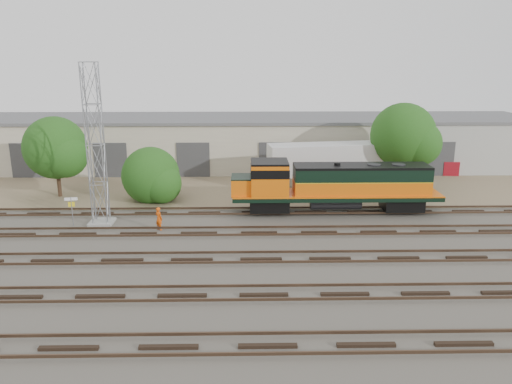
{
  "coord_description": "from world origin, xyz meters",
  "views": [
    {
      "loc": [
        -0.83,
        -29.81,
        11.35
      ],
      "look_at": [
        -0.16,
        4.0,
        2.2
      ],
      "focal_mm": 35.0,
      "sensor_mm": 36.0,
      "label": 1
    }
  ],
  "objects_px": {
    "locomotive": "(333,185)",
    "semi_trailer": "(345,160)",
    "signal_tower": "(96,148)",
    "worker": "(159,219)"
  },
  "relations": [
    {
      "from": "semi_trailer",
      "to": "signal_tower",
      "type": "bearing_deg",
      "value": -161.19
    },
    {
      "from": "signal_tower",
      "to": "semi_trailer",
      "type": "bearing_deg",
      "value": 27.15
    },
    {
      "from": "signal_tower",
      "to": "locomotive",
      "type": "bearing_deg",
      "value": 7.46
    },
    {
      "from": "signal_tower",
      "to": "semi_trailer",
      "type": "distance_m",
      "value": 21.53
    },
    {
      "from": "locomotive",
      "to": "worker",
      "type": "distance_m",
      "value": 12.95
    },
    {
      "from": "locomotive",
      "to": "semi_trailer",
      "type": "bearing_deg",
      "value": 72.83
    },
    {
      "from": "signal_tower",
      "to": "worker",
      "type": "xyz_separation_m",
      "value": [
        4.28,
        -1.4,
        -4.58
      ]
    },
    {
      "from": "signal_tower",
      "to": "semi_trailer",
      "type": "height_order",
      "value": "signal_tower"
    },
    {
      "from": "locomotive",
      "to": "signal_tower",
      "type": "height_order",
      "value": "signal_tower"
    },
    {
      "from": "locomotive",
      "to": "semi_trailer",
      "type": "distance_m",
      "value": 7.92
    }
  ]
}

